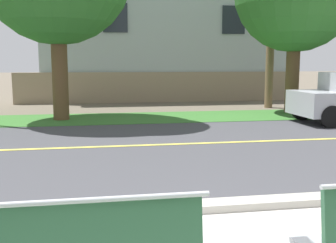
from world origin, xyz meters
The scene contains 7 objects.
ground_plane centered at (0.00, 8.00, 0.00)m, with size 140.00×140.00×0.00m, color #665B4C.
curb_edge centered at (0.00, 2.35, 0.06)m, with size 44.00×0.30×0.11m, color #ADA89E.
street_asphalt centered at (0.00, 6.50, 0.00)m, with size 52.00×8.00×0.01m, color #424247.
road_centre_line centered at (0.00, 6.50, 0.01)m, with size 48.00×0.14×0.01m, color #E0CC4C.
far_verge_grass centered at (0.00, 11.09, 0.01)m, with size 48.00×2.80×0.02m, color #38702D.
garden_wall centered at (1.74, 16.51, 0.70)m, with size 13.00×0.36×1.40m, color gray.
house_across_street centered at (2.54, 19.71, 3.82)m, with size 13.30×6.91×7.56m.
Camera 1 is at (-1.10, -2.37, 1.83)m, focal length 43.61 mm.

